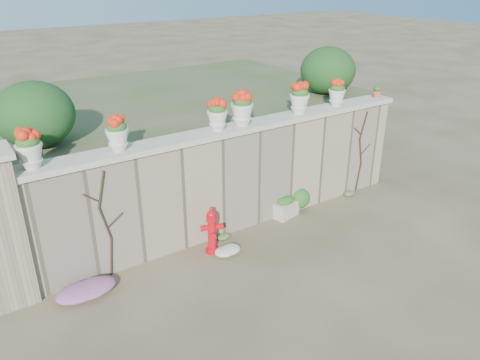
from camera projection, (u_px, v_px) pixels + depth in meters
ground at (294, 268)px, 8.13m from camera, size 80.00×80.00×0.00m
stone_wall at (236, 180)px, 9.08m from camera, size 8.00×0.40×2.00m
wall_cap at (236, 129)px, 8.64m from camera, size 8.10×0.52×0.10m
gate_pillar at (1, 229)px, 6.86m from camera, size 0.72×0.72×2.48m
raised_fill at (165, 136)px, 11.50m from camera, size 9.00×6.00×2.00m
back_shrub_left at (35, 115)px, 7.72m from camera, size 1.30×1.30×1.10m
back_shrub_right at (328, 70)px, 11.07m from camera, size 1.30×1.30×1.10m
vine_left at (106, 223)px, 7.56m from camera, size 0.60×0.04×1.91m
vine_right at (361, 151)px, 10.55m from camera, size 0.60×0.04×1.91m
fire_hydrant at (212, 230)px, 8.41m from camera, size 0.40×0.28×0.92m
planter_box at (285, 207)px, 9.75m from camera, size 0.60×0.43×0.45m
green_shrub at (306, 197)px, 9.97m from camera, size 0.65×0.58×0.62m
magenta_clump at (93, 290)px, 7.37m from camera, size 0.99×0.66×0.26m
white_flowers at (224, 250)px, 8.47m from camera, size 0.55×0.44×0.20m
urn_pot_0 at (29, 149)px, 6.69m from camera, size 0.38×0.38×0.59m
urn_pot_1 at (117, 133)px, 7.36m from camera, size 0.36×0.36×0.57m
urn_pot_2 at (217, 115)px, 8.30m from camera, size 0.36×0.36×0.57m
urn_pot_3 at (242, 108)px, 8.56m from camera, size 0.41×0.41×0.65m
urn_pot_4 at (300, 98)px, 9.26m from camera, size 0.39×0.39×0.62m
urn_pot_5 at (337, 93)px, 9.80m from camera, size 0.35×0.35×0.55m
terracotta_pot at (377, 92)px, 10.50m from camera, size 0.21×0.21×0.25m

